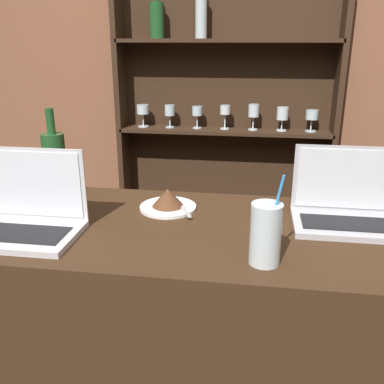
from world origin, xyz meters
TOP-DOWN VIEW (x-y plane):
  - bar_counter at (0.00, 0.31)m, footprint 1.81×0.61m
  - back_wall at (0.00, 1.68)m, footprint 7.00×0.06m
  - back_shelf at (-0.11, 1.61)m, footprint 1.24×0.18m
  - laptop_near at (-0.58, 0.20)m, footprint 0.33×0.21m
  - laptop_far at (0.36, 0.40)m, footprint 0.33×0.20m
  - cake_plate at (-0.21, 0.44)m, footprint 0.19×0.19m
  - water_glass at (0.11, 0.11)m, footprint 0.08×0.08m
  - wine_bottle_green at (-0.62, 0.50)m, footprint 0.08×0.08m

SIDE VIEW (x-z plane):
  - bar_counter at x=0.00m, z-range 0.00..1.04m
  - back_shelf at x=-0.11m, z-range 0.04..2.00m
  - cake_plate at x=-0.21m, z-range 1.03..1.10m
  - laptop_far at x=0.36m, z-range 0.97..1.20m
  - laptop_near at x=-0.58m, z-range 0.97..1.21m
  - water_glass at x=0.11m, z-range 1.00..1.23m
  - wine_bottle_green at x=-0.62m, z-range 1.00..1.32m
  - back_wall at x=0.00m, z-range 0.00..2.70m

